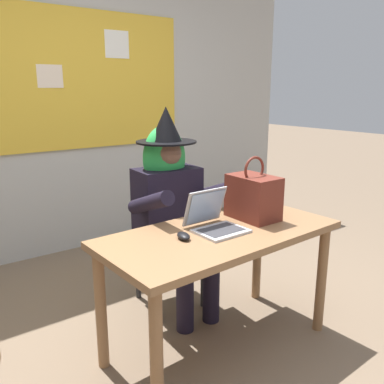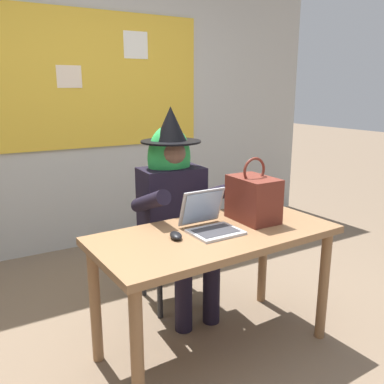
{
  "view_description": "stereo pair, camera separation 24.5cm",
  "coord_description": "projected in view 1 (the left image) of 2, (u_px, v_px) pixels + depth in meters",
  "views": [
    {
      "loc": [
        -1.21,
        -1.57,
        1.48
      ],
      "look_at": [
        0.2,
        0.34,
        0.87
      ],
      "focal_mm": 38.21,
      "sensor_mm": 36.0,
      "label": 1
    },
    {
      "loc": [
        -1.01,
        -1.71,
        1.48
      ],
      "look_at": [
        0.2,
        0.34,
        0.87
      ],
      "focal_mm": 38.21,
      "sensor_mm": 36.0,
      "label": 2
    }
  ],
  "objects": [
    {
      "name": "person_costumed",
      "position": [
        172.0,
        198.0,
        2.7
      ],
      "size": [
        0.61,
        0.67,
        1.37
      ],
      "rotation": [
        0.0,
        0.0,
        -1.62
      ],
      "color": "black",
      "rests_on": "ground"
    },
    {
      "name": "chair_at_desk",
      "position": [
        164.0,
        232.0,
        2.87
      ],
      "size": [
        0.46,
        0.46,
        0.9
      ],
      "rotation": [
        0.0,
        0.0,
        -1.67
      ],
      "color": "#2D3347",
      "rests_on": "ground"
    },
    {
      "name": "laptop",
      "position": [
        215.0,
        221.0,
        2.25
      ],
      "size": [
        0.27,
        0.29,
        0.22
      ],
      "rotation": [
        0.0,
        0.0,
        0.02
      ],
      "color": "#B7B7BC",
      "rests_on": "desk_main"
    },
    {
      "name": "handbag",
      "position": [
        253.0,
        197.0,
        2.43
      ],
      "size": [
        0.2,
        0.3,
        0.38
      ],
      "rotation": [
        0.0,
        0.0,
        0.05
      ],
      "color": "maroon",
      "rests_on": "desk_main"
    },
    {
      "name": "ground_plane",
      "position": [
        200.0,
        360.0,
        2.29
      ],
      "size": [
        24.0,
        24.0,
        0.0
      ],
      "primitive_type": "plane",
      "color": "#75604C"
    },
    {
      "name": "desk_main",
      "position": [
        220.0,
        248.0,
        2.27
      ],
      "size": [
        1.36,
        0.7,
        0.72
      ],
      "rotation": [
        0.0,
        0.0,
        0.04
      ],
      "color": "#8E6642",
      "rests_on": "ground"
    },
    {
      "name": "computer_mouse",
      "position": [
        183.0,
        236.0,
        2.11
      ],
      "size": [
        0.08,
        0.12,
        0.03
      ],
      "primitive_type": "ellipsoid",
      "rotation": [
        0.0,
        0.0,
        -0.23
      ],
      "color": "black",
      "rests_on": "desk_main"
    },
    {
      "name": "wall_back_bulletin",
      "position": [
        57.0,
        98.0,
        3.55
      ],
      "size": [
        5.29,
        2.2,
        2.77
      ],
      "color": "#B2B2AD",
      "rests_on": "ground"
    }
  ]
}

